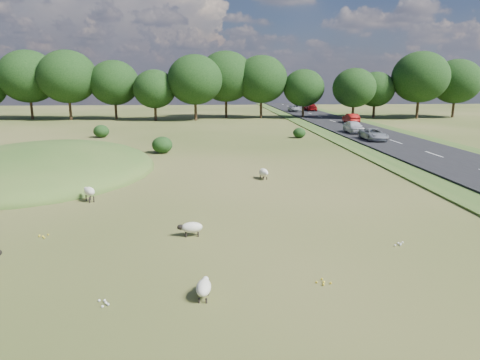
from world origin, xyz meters
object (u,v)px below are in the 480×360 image
object	(u,v)px
sheep_4	(264,172)
car_1	(351,118)
sheep_0	(89,191)
sheep_3	(191,227)
sheep_1	(204,287)
car_6	(374,134)
car_3	(354,127)
car_2	(295,108)
car_5	(311,107)

from	to	relation	value
sheep_4	car_1	bearing A→B (deg)	141.24
sheep_0	sheep_3	size ratio (longest dim) A/B	1.02
sheep_4	sheep_0	bearing A→B (deg)	-77.17
sheep_1	sheep_4	size ratio (longest dim) A/B	0.83
sheep_4	car_6	bearing A→B (deg)	127.74
sheep_4	car_1	xyz separation A→B (m)	(17.96, 36.12, 0.51)
sheep_4	car_3	xyz separation A→B (m)	(14.16, 23.49, 0.54)
sheep_0	car_2	world-z (taller)	car_2
sheep_3	car_5	distance (m)	77.08
sheep_0	sheep_4	bearing A→B (deg)	-99.32
sheep_3	car_3	xyz separation A→B (m)	(18.66, 34.27, 0.60)
car_3	car_5	xyz separation A→B (m)	(3.80, 39.46, -0.01)
car_5	car_6	xyz separation A→B (m)	(-3.80, -46.03, -0.11)
sheep_4	sheep_1	bearing A→B (deg)	-25.74
sheep_0	sheep_1	distance (m)	13.13
sheep_0	car_3	distance (m)	37.51
car_1	car_2	bearing A→B (deg)	-81.33
sheep_1	car_5	size ratio (longest dim) A/B	0.21
sheep_0	car_6	world-z (taller)	car_6
car_1	car_2	world-z (taller)	car_1
car_3	car_1	bearing A→B (deg)	73.26
car_1	car_5	distance (m)	26.83
sheep_4	car_1	world-z (taller)	car_1
car_3	car_6	world-z (taller)	car_3
car_2	sheep_3	bearing A→B (deg)	-104.56
car_2	car_6	bearing A→B (deg)	-90.00
sheep_0	sheep_3	bearing A→B (deg)	-169.53
sheep_4	car_2	bearing A→B (deg)	154.61
sheep_0	car_3	xyz separation A→B (m)	(24.55, 28.37, 0.42)
sheep_1	car_1	world-z (taller)	car_1
sheep_0	car_1	distance (m)	49.85
car_1	car_5	world-z (taller)	car_5
sheep_1	car_2	xyz separation A→B (m)	(18.04, 77.32, 0.56)
sheep_3	car_2	bearing A→B (deg)	-108.42
sheep_4	car_6	world-z (taller)	car_6
sheep_0	car_3	world-z (taller)	car_3
car_1	sheep_1	bearing A→B (deg)	67.37
sheep_1	car_6	world-z (taller)	car_6
sheep_1	sheep_3	xyz separation A→B (m)	(-0.62, 5.50, 0.02)
sheep_4	car_6	xyz separation A→B (m)	(14.16, 16.92, 0.42)
car_1	car_2	xyz separation A→B (m)	(-3.80, 24.92, -0.02)
sheep_1	sheep_0	bearing A→B (deg)	36.12
car_6	car_1	bearing A→B (deg)	78.81
sheep_3	car_2	size ratio (longest dim) A/B	0.23
sheep_0	car_6	xyz separation A→B (m)	(24.55, 21.79, 0.30)
car_5	sheep_4	bearing A→B (deg)	74.08
sheep_0	car_5	distance (m)	73.51
sheep_4	car_3	world-z (taller)	car_3
sheep_1	car_6	xyz separation A→B (m)	(18.04, 33.19, 0.50)
car_2	car_6	xyz separation A→B (m)	(0.00, -44.12, -0.06)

